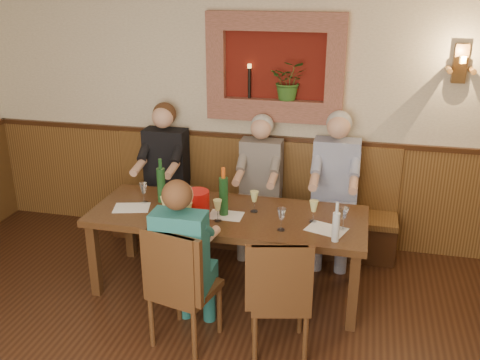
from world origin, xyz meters
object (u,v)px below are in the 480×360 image
(person_bench_mid, at_px, (259,196))
(water_bottle, at_px, (336,226))
(wine_bottle_green_b, at_px, (161,184))
(person_bench_right, at_px, (334,200))
(chair_near_left, at_px, (184,308))
(person_bench_left, at_px, (164,185))
(dining_table, at_px, (228,221))
(bench, at_px, (250,214))
(spittoon_bucket, at_px, (197,205))
(chair_near_right, at_px, (279,317))
(person_chair_front, at_px, (185,275))
(wine_bottle_green_a, at_px, (224,195))

(person_bench_mid, relative_size, water_bottle, 4.34)
(wine_bottle_green_b, bearing_deg, person_bench_right, 25.20)
(chair_near_left, distance_m, wine_bottle_green_b, 1.24)
(person_bench_right, bearing_deg, water_bottle, -85.92)
(person_bench_left, bearing_deg, dining_table, -42.51)
(bench, height_order, spittoon_bucket, bench)
(person_bench_left, bearing_deg, spittoon_bucket, -55.25)
(person_bench_right, xyz_separation_m, wine_bottle_green_b, (-1.52, -0.71, 0.30))
(chair_near_left, bearing_deg, chair_near_right, 18.55)
(person_bench_right, xyz_separation_m, spittoon_bucket, (-1.09, -0.98, 0.25))
(chair_near_left, bearing_deg, wine_bottle_green_b, 132.49)
(chair_near_right, xyz_separation_m, person_bench_mid, (-0.48, 1.59, 0.30))
(chair_near_right, distance_m, water_bottle, 0.82)
(chair_near_left, height_order, wine_bottle_green_b, wine_bottle_green_b)
(chair_near_left, bearing_deg, person_bench_left, 128.72)
(bench, relative_size, person_bench_right, 2.01)
(chair_near_right, xyz_separation_m, person_bench_right, (0.28, 1.59, 0.34))
(person_bench_mid, height_order, person_chair_front, person_bench_mid)
(bench, relative_size, person_bench_mid, 2.11)
(dining_table, xyz_separation_m, person_bench_right, (0.87, 0.84, -0.05))
(person_bench_right, distance_m, water_bottle, 1.18)
(person_bench_left, bearing_deg, person_chair_front, -64.19)
(person_bench_right, bearing_deg, wine_bottle_green_b, -154.80)
(wine_bottle_green_a, bearing_deg, chair_near_left, -98.06)
(dining_table, xyz_separation_m, bench, (0.00, 0.94, -0.35))
(person_chair_front, bearing_deg, person_bench_left, 115.81)
(person_bench_mid, height_order, water_bottle, person_bench_mid)
(dining_table, bearing_deg, person_bench_mid, 82.16)
(person_bench_right, xyz_separation_m, water_bottle, (0.08, -1.15, 0.26))
(chair_near_right, relative_size, wine_bottle_green_b, 2.37)
(bench, xyz_separation_m, spittoon_bucket, (-0.23, -1.09, 0.54))
(wine_bottle_green_a, bearing_deg, person_bench_right, 44.30)
(chair_near_left, xyz_separation_m, person_chair_front, (0.00, 0.04, 0.27))
(dining_table, height_order, chair_near_left, chair_near_left)
(person_chair_front, xyz_separation_m, wine_bottle_green_a, (0.11, 0.75, 0.37))
(wine_bottle_green_a, height_order, wine_bottle_green_b, wine_bottle_green_a)
(bench, xyz_separation_m, person_bench_right, (0.87, -0.11, 0.29))
(bench, xyz_separation_m, wine_bottle_green_b, (-0.65, -0.82, 0.59))
(wine_bottle_green_a, bearing_deg, person_chair_front, -98.08)
(person_bench_mid, xyz_separation_m, person_chair_front, (-0.25, -1.62, -0.02))
(person_chair_front, xyz_separation_m, water_bottle, (1.08, 0.46, 0.32))
(wine_bottle_green_b, bearing_deg, dining_table, -10.44)
(bench, relative_size, wine_bottle_green_b, 7.32)
(bench, distance_m, spittoon_bucket, 1.24)
(person_bench_mid, xyz_separation_m, wine_bottle_green_b, (-0.77, -0.72, 0.33))
(chair_near_left, distance_m, water_bottle, 1.33)
(spittoon_bucket, bearing_deg, chair_near_right, -36.35)
(person_chair_front, bearing_deg, dining_table, 80.48)
(person_chair_front, bearing_deg, wine_bottle_green_b, 120.14)
(chair_near_left, distance_m, spittoon_bucket, 0.89)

